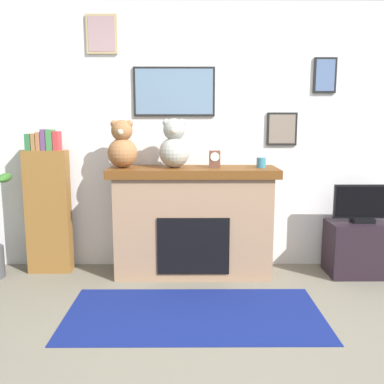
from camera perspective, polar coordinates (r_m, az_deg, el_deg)
The scene contains 11 objects.
ground_plane at distance 2.81m, azimuth 4.87°, elevation -22.45°, with size 12.00×12.00×0.00m, color #6B6557.
back_wall at distance 4.38m, azimuth 2.75°, elevation 7.12°, with size 5.20×0.15×2.60m.
fireplace at distance 4.18m, azimuth 0.15°, elevation -3.78°, with size 1.59×0.56×1.04m.
bookshelf at distance 4.42m, azimuth -18.47°, elevation -1.85°, with size 0.41×0.16×1.40m.
tv_stand at distance 4.51m, azimuth 21.35°, elevation -6.94°, with size 0.63×0.40×0.52m, color black.
television at distance 4.41m, azimuth 21.69°, elevation -1.53°, with size 0.57×0.14×0.36m.
area_rug at distance 3.47m, azimuth 0.27°, elevation -15.79°, with size 1.98×0.99×0.01m, color navy.
candle_jar at distance 4.12m, azimuth 9.12°, elevation 3.86°, with size 0.09×0.09×0.10m, color teal.
mantel_clock at distance 4.07m, azimuth 3.06°, elevation 4.36°, with size 0.10×0.08×0.16m.
teddy_bear_tan at distance 4.10m, azimuth -9.19°, elevation 5.98°, with size 0.28×0.28×0.45m.
teddy_bear_cream at distance 4.05m, azimuth -2.36°, elevation 6.13°, with size 0.28×0.28×0.46m.
Camera 1 is at (-0.23, -2.38, 1.49)m, focal length 40.41 mm.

